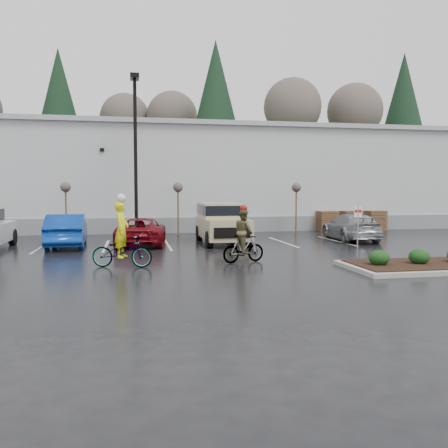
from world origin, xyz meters
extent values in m
plane|color=black|center=(0.00, 0.00, 0.00)|extent=(120.00, 120.00, 0.00)
cube|color=#AFB2B4|center=(0.00, 22.00, 3.50)|extent=(60.00, 15.00, 7.00)
cube|color=slate|center=(0.00, 14.45, 0.50)|extent=(60.00, 0.12, 1.00)
cube|color=#999B9E|center=(0.00, 22.00, 7.05)|extent=(60.50, 15.50, 0.30)
cube|color=#273A18|center=(0.00, 45.00, 3.00)|extent=(80.00, 25.00, 6.00)
cylinder|color=black|center=(-4.00, 12.00, 4.50)|extent=(0.20, 0.20, 9.00)
cube|color=black|center=(-4.00, 12.00, 9.10)|extent=(0.50, 1.00, 0.25)
cylinder|color=#543021|center=(-8.00, 13.00, 1.40)|extent=(0.10, 0.10, 2.80)
sphere|color=#473F39|center=(-8.00, 13.00, 2.90)|extent=(0.60, 0.60, 0.60)
cylinder|color=#543021|center=(-1.50, 13.00, 1.40)|extent=(0.10, 0.10, 2.80)
sphere|color=#473F39|center=(-1.50, 13.00, 2.90)|extent=(0.60, 0.60, 0.60)
cylinder|color=#543021|center=(6.00, 13.00, 1.40)|extent=(0.10, 0.10, 2.80)
sphere|color=#473F39|center=(6.00, 13.00, 2.90)|extent=(0.60, 0.60, 0.60)
cube|color=#543021|center=(8.50, 14.00, 0.68)|extent=(1.20, 1.20, 1.35)
cube|color=#543021|center=(10.20, 14.00, 0.68)|extent=(1.20, 1.20, 1.35)
cube|color=#543021|center=(12.00, 14.00, 0.68)|extent=(1.20, 1.20, 1.35)
ellipsoid|color=black|center=(4.00, -1.00, 0.41)|extent=(0.70, 0.70, 0.52)
ellipsoid|color=black|center=(5.50, -1.00, 0.41)|extent=(0.70, 0.70, 0.52)
cylinder|color=gray|center=(3.80, 0.20, 1.10)|extent=(0.05, 0.05, 2.20)
cube|color=white|center=(3.80, 0.20, 1.95)|extent=(0.30, 0.02, 0.45)
cube|color=red|center=(3.80, 0.19, 1.95)|extent=(0.26, 0.02, 0.10)
imported|color=#0E389D|center=(-7.31, 7.93, 0.79)|extent=(1.93, 4.89, 1.58)
imported|color=maroon|center=(-3.78, 8.11, 0.68)|extent=(2.73, 5.07, 1.35)
imported|color=#939699|center=(7.45, 8.25, 0.72)|extent=(2.46, 5.12, 1.44)
imported|color=#3F3F44|center=(-4.58, 1.22, 0.56)|extent=(2.25, 1.30, 1.12)
imported|color=#DFE20C|center=(-4.58, 1.22, 1.33)|extent=(0.65, 0.81, 1.96)
sphere|color=silver|center=(-4.58, 1.22, 2.42)|extent=(0.32, 0.32, 0.32)
imported|color=#3F3F44|center=(-0.13, 1.50, 0.52)|extent=(1.74, 0.95, 1.04)
imported|color=#4D4A29|center=(-0.13, 1.50, 1.17)|extent=(0.65, 0.89, 1.64)
sphere|color=#990C0C|center=(-0.13, 1.50, 2.03)|extent=(0.27, 0.27, 0.27)
camera|label=1|loc=(-4.17, -15.65, 2.68)|focal=38.00mm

